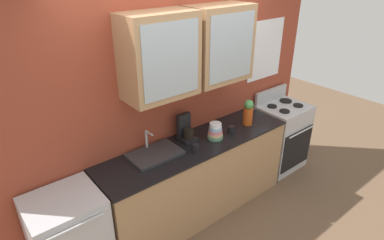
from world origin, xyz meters
TOP-DOWN VIEW (x-y plane):
  - ground_plane at (0.00, 0.00)m, footprint 10.00×10.00m
  - back_wall_unit at (0.00, 0.29)m, footprint 4.02×0.48m
  - counter at (0.00, 0.00)m, footprint 2.29×0.60m
  - stove_range at (1.53, -0.00)m, footprint 0.65×0.58m
  - sink_faucet at (-0.49, 0.09)m, footprint 0.52×0.35m
  - bowl_stack at (0.22, -0.04)m, footprint 0.17×0.17m
  - vase at (0.75, -0.03)m, footprint 0.12×0.12m
  - cup_near_sink at (-0.13, -0.12)m, footprint 0.10×0.07m
  - cup_near_bowls at (0.45, -0.06)m, footprint 0.11×0.08m
  - coffee_maker at (-0.04, 0.15)m, footprint 0.17×0.20m

SIDE VIEW (x-z plane):
  - ground_plane at x=0.00m, z-range 0.00..0.00m
  - counter at x=0.00m, z-range 0.00..0.93m
  - stove_range at x=1.53m, z-range -0.08..1.02m
  - sink_faucet at x=-0.49m, z-range 0.83..1.06m
  - cup_near_bowls at x=0.45m, z-range 0.93..1.01m
  - cup_near_sink at x=-0.13m, z-range 0.93..1.01m
  - bowl_stack at x=0.22m, z-range 0.92..1.10m
  - coffee_maker at x=-0.04m, z-range 0.89..1.18m
  - vase at x=0.75m, z-range 0.92..1.23m
  - back_wall_unit at x=0.00m, z-range 0.13..2.98m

